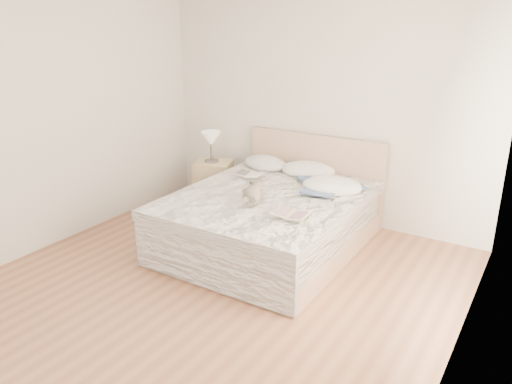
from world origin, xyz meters
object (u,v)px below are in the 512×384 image
table_lamp (211,140)px  childrens_book (291,215)px  bed (272,218)px  photo_book (249,175)px  nightstand (214,183)px  teddy_bear (252,199)px

table_lamp → childrens_book: size_ratio=1.19×
bed → photo_book: (-0.46, 0.28, 0.32)m
nightstand → table_lamp: table_lamp is taller
teddy_bear → photo_book: bearing=104.6°
table_lamp → childrens_book: 2.14m
bed → photo_book: bearing=148.8°
table_lamp → childrens_book: (1.77, -1.19, -0.21)m
bed → nightstand: size_ratio=3.83×
bed → nightstand: 1.43m
table_lamp → photo_book: bearing=-26.2°
table_lamp → teddy_bear: size_ratio=1.28×
teddy_bear → bed: bearing=70.6°
photo_book → teddy_bear: (0.47, -0.67, 0.02)m
teddy_bear → table_lamp: bearing=119.8°
childrens_book → table_lamp: bearing=141.0°
bed → nightstand: bed is taller
table_lamp → teddy_bear: (1.28, -1.07, -0.19)m
table_lamp → bed: bearing=-28.1°
teddy_bear → nightstand: bearing=119.4°
table_lamp → teddy_bear: bearing=-40.0°
photo_book → childrens_book: bearing=-49.7°
nightstand → photo_book: bearing=-26.9°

